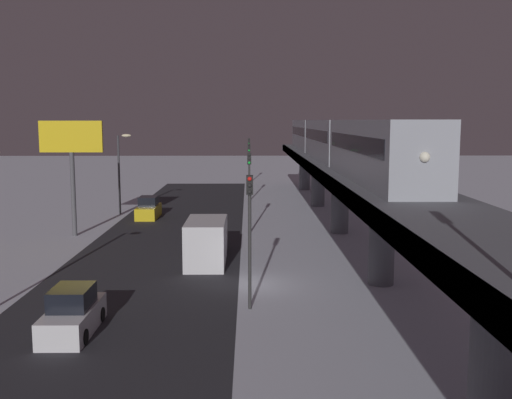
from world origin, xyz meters
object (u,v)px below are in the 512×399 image
subway_train (332,139)px  traffic_light_mid (249,181)px  traffic_light_far (249,164)px  traffic_light_distant (249,154)px  traffic_light_near (250,222)px  sedan_white (73,315)px  commercial_billboard (71,148)px  sedan_yellow (148,209)px  box_truck (207,240)px

subway_train → traffic_light_mid: subway_train is taller
traffic_light_mid → traffic_light_far: (0.00, -19.08, 0.00)m
traffic_light_far → traffic_light_distant: bearing=-90.0°
traffic_light_near → sedan_white: bearing=22.5°
traffic_light_far → commercial_billboard: size_ratio=0.72×
sedan_white → traffic_light_distant: bearing=-97.1°
sedan_yellow → commercial_billboard: 11.40m
box_truck → commercial_billboard: (10.90, -8.49, 5.48)m
commercial_billboard → box_truck: bearing=142.1°
traffic_light_distant → traffic_light_near: bearing=90.0°
traffic_light_mid → commercial_billboard: size_ratio=0.72×
traffic_light_mid → box_truck: bearing=73.6°
box_truck → sedan_white: bearing=69.8°
traffic_light_mid → sedan_yellow: bearing=-40.6°
subway_train → traffic_light_far: size_ratio=8.67×
subway_train → traffic_light_distant: 33.61m
traffic_light_near → traffic_light_mid: bearing=-90.0°
subway_train → commercial_billboard: 21.71m
traffic_light_mid → commercial_billboard: 13.87m
traffic_light_distant → commercial_billboard: bearing=70.7°
traffic_light_distant → traffic_light_mid: bearing=90.0°
subway_train → traffic_light_far: 15.71m
traffic_light_near → traffic_light_far: 38.16m
traffic_light_near → traffic_light_distant: size_ratio=1.00×
traffic_light_near → traffic_light_far: bearing=-90.0°
traffic_light_distant → sedan_white: bearing=82.9°
subway_train → traffic_light_far: bearing=-62.1°
box_truck → traffic_light_near: (-2.70, 9.90, 2.85)m
traffic_light_mid → traffic_light_far: same height
traffic_light_distant → commercial_billboard: 41.24m
sedan_white → traffic_light_distant: 60.90m
box_truck → commercial_billboard: bearing=-37.9°
subway_train → commercial_billboard: (20.81, 6.17, -0.51)m
subway_train → box_truck: bearing=55.9°
traffic_light_near → commercial_billboard: bearing=-53.5°
sedan_white → commercial_billboard: bearing=-74.2°
traffic_light_far → commercial_billboard: commercial_billboard is taller
sedan_yellow → traffic_light_far: bearing=-129.9°
sedan_white → traffic_light_near: traffic_light_near is taller
traffic_light_near → traffic_light_mid: 19.08m
traffic_light_far → traffic_light_distant: (0.00, -19.08, 0.00)m
box_truck → traffic_light_far: bearing=-95.5°
sedan_yellow → traffic_light_near: size_ratio=0.70×
sedan_yellow → traffic_light_near: (-9.30, 27.05, 3.40)m
box_truck → traffic_light_mid: traffic_light_mid is taller
traffic_light_distant → sedan_yellow: bearing=72.9°
sedan_white → traffic_light_far: size_ratio=0.71×
traffic_light_distant → box_truck: bearing=86.7°
sedan_yellow → commercial_billboard: size_ratio=0.50×
sedan_white → box_truck: box_truck is taller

